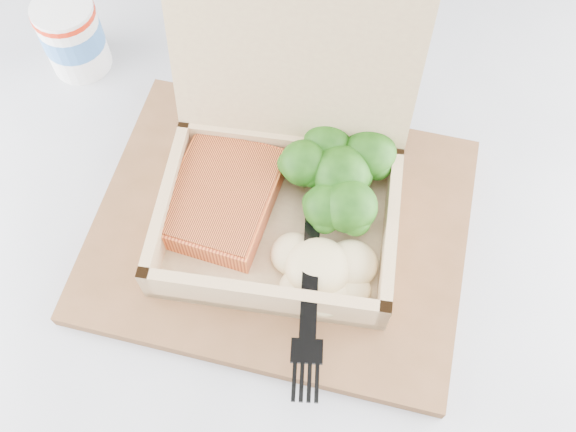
{
  "coord_description": "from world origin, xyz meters",
  "views": [
    {
      "loc": [
        0.53,
        -0.2,
        1.25
      ],
      "look_at": [
        0.54,
        0.07,
        0.76
      ],
      "focal_mm": 40.0,
      "sensor_mm": 36.0,
      "label": 1
    }
  ],
  "objects_px": {
    "cafe_table": "(282,306)",
    "takeout_container": "(283,173)",
    "paper_cup": "(72,35)",
    "serving_tray": "(281,228)"
  },
  "relations": [
    {
      "from": "cafe_table",
      "to": "takeout_container",
      "type": "xyz_separation_m",
      "value": [
        0.0,
        0.03,
        0.25
      ]
    },
    {
      "from": "takeout_container",
      "to": "paper_cup",
      "type": "bearing_deg",
      "value": 148.94
    },
    {
      "from": "serving_tray",
      "to": "paper_cup",
      "type": "relative_size",
      "value": 4.18
    },
    {
      "from": "cafe_table",
      "to": "paper_cup",
      "type": "height_order",
      "value": "paper_cup"
    },
    {
      "from": "serving_tray",
      "to": "paper_cup",
      "type": "xyz_separation_m",
      "value": [
        -0.21,
        0.21,
        0.04
      ]
    },
    {
      "from": "cafe_table",
      "to": "serving_tray",
      "type": "distance_m",
      "value": 0.19
    },
    {
      "from": "cafe_table",
      "to": "paper_cup",
      "type": "distance_m",
      "value": 0.38
    },
    {
      "from": "cafe_table",
      "to": "serving_tray",
      "type": "bearing_deg",
      "value": 89.08
    },
    {
      "from": "takeout_container",
      "to": "paper_cup",
      "type": "height_order",
      "value": "takeout_container"
    },
    {
      "from": "serving_tray",
      "to": "takeout_container",
      "type": "height_order",
      "value": "takeout_container"
    }
  ]
}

